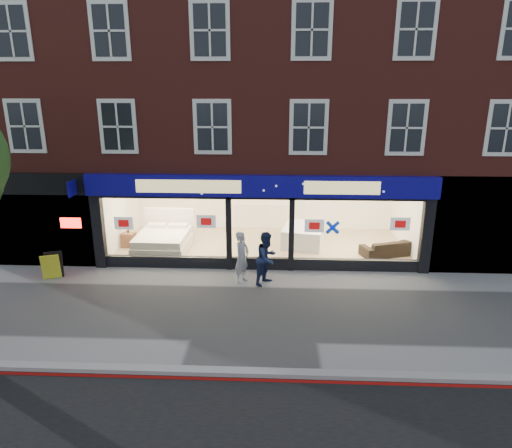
# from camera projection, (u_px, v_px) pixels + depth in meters

# --- Properties ---
(ground) EXTENTS (120.00, 120.00, 0.00)m
(ground) POSITION_uv_depth(u_px,v_px,m) (256.00, 311.00, 12.77)
(ground) COLOR gray
(ground) RESTS_ON ground
(kerb_line) EXTENTS (60.00, 0.10, 0.01)m
(kerb_line) POSITION_uv_depth(u_px,v_px,m) (250.00, 380.00, 9.81)
(kerb_line) COLOR #8C0A07
(kerb_line) RESTS_ON ground
(kerb_stone) EXTENTS (60.00, 0.25, 0.12)m
(kerb_stone) POSITION_uv_depth(u_px,v_px,m) (250.00, 372.00, 9.98)
(kerb_stone) COLOR gray
(kerb_stone) RESTS_ON ground
(showroom_floor) EXTENTS (11.00, 4.50, 0.10)m
(showroom_floor) POSITION_uv_depth(u_px,v_px,m) (262.00, 246.00, 17.76)
(showroom_floor) COLOR tan
(showroom_floor) RESTS_ON ground
(building) EXTENTS (19.00, 8.26, 10.30)m
(building) POSITION_uv_depth(u_px,v_px,m) (264.00, 68.00, 17.41)
(building) COLOR maroon
(building) RESTS_ON ground
(display_bed) EXTENTS (1.98, 2.36, 1.33)m
(display_bed) POSITION_uv_depth(u_px,v_px,m) (164.00, 240.00, 17.17)
(display_bed) COLOR white
(display_bed) RESTS_ON showroom_floor
(bedside_table) EXTENTS (0.53, 0.53, 0.55)m
(bedside_table) POSITION_uv_depth(u_px,v_px,m) (129.00, 240.00, 17.47)
(bedside_table) COLOR brown
(bedside_table) RESTS_ON showroom_floor
(mattress_stack) EXTENTS (1.80, 2.11, 0.74)m
(mattress_stack) POSITION_uv_depth(u_px,v_px,m) (303.00, 235.00, 17.68)
(mattress_stack) COLOR white
(mattress_stack) RESTS_ON showroom_floor
(sofa) EXTENTS (2.08, 1.35, 0.57)m
(sofa) POSITION_uv_depth(u_px,v_px,m) (387.00, 248.00, 16.60)
(sofa) COLOR black
(sofa) RESTS_ON showroom_floor
(a_board) EXTENTS (0.67, 0.54, 0.88)m
(a_board) POSITION_uv_depth(u_px,v_px,m) (52.00, 266.00, 14.80)
(a_board) COLOR yellow
(a_board) RESTS_ON ground
(pedestrian_grey) EXTENTS (0.64, 0.73, 1.68)m
(pedestrian_grey) POSITION_uv_depth(u_px,v_px,m) (242.00, 257.00, 14.42)
(pedestrian_grey) COLOR #A9ACB0
(pedestrian_grey) RESTS_ON ground
(pedestrian_blue) EXTENTS (1.01, 1.05, 1.71)m
(pedestrian_blue) POSITION_uv_depth(u_px,v_px,m) (267.00, 258.00, 14.32)
(pedestrian_blue) COLOR #1A254B
(pedestrian_blue) RESTS_ON ground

